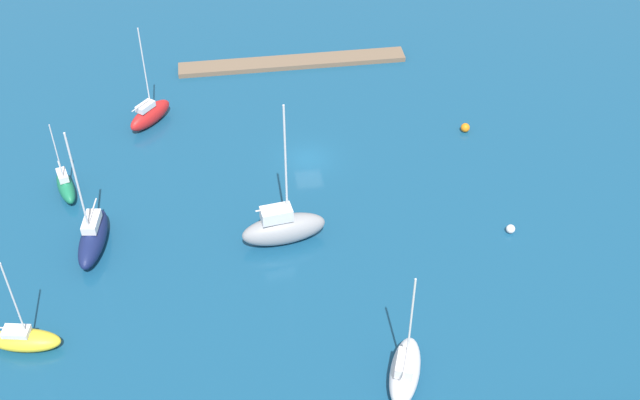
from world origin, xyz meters
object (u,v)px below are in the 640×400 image
Objects in this scene: sailboat_yellow_east_end at (25,339)px; pier_dock at (292,62)px; sailboat_gray_west_end at (283,228)px; mooring_buoy_white at (511,229)px; mooring_buoy_orange at (465,128)px; sailboat_navy_off_beacon at (93,237)px; sailboat_red_along_channel at (150,114)px; sailboat_green_near_pier at (66,186)px; sailboat_white_by_breakwater at (405,371)px.

pier_dock is at bearing 67.50° from sailboat_yellow_east_end.
sailboat_gray_west_end is 17.74× the size of mooring_buoy_white.
sailboat_yellow_east_end is 44.40m from mooring_buoy_orange.
mooring_buoy_orange is at bearing 116.17° from sailboat_navy_off_beacon.
sailboat_gray_west_end is (-19.74, -8.50, 0.66)m from sailboat_yellow_east_end.
sailboat_red_along_channel reaches higher than sailboat_yellow_east_end.
sailboat_red_along_channel is (-8.50, -26.96, 0.27)m from sailboat_yellow_east_end.
mooring_buoy_white is at bearing 57.63° from sailboat_green_near_pier.
sailboat_green_near_pier is at bearing 40.15° from pier_dock.
sailboat_red_along_channel reaches higher than sailboat_green_near_pier.
sailboat_gray_west_end reaches higher than sailboat_navy_off_beacon.
sailboat_gray_west_end is 1.76× the size of sailboat_green_near_pier.
sailboat_red_along_channel is (-4.28, -17.05, -0.05)m from sailboat_navy_off_beacon.
sailboat_gray_west_end reaches higher than pier_dock.
sailboat_gray_west_end is 16.77m from sailboat_white_by_breakwater.
sailboat_navy_off_beacon is 13.64× the size of mooring_buoy_orange.
pier_dock is 43.08m from sailboat_yellow_east_end.
sailboat_green_near_pier is at bearing -150.15° from sailboat_navy_off_beacon.
sailboat_yellow_east_end is at bearing 10.04° from mooring_buoy_white.
sailboat_gray_west_end is at bearing 34.05° from sailboat_yellow_east_end.
pier_dock is at bearing 151.29° from sailboat_navy_off_beacon.
mooring_buoy_white is 0.87× the size of mooring_buoy_orange.
sailboat_navy_off_beacon is at bearing 4.99° from sailboat_green_near_pier.
mooring_buoy_orange is (-0.15, -14.51, 0.06)m from mooring_buoy_white.
sailboat_navy_off_beacon is at bearing 53.40° from pier_dock.
pier_dock is 42.94m from sailboat_white_by_breakwater.
mooring_buoy_white is (-30.27, 20.10, -0.72)m from sailboat_red_along_channel.
sailboat_yellow_east_end is 21.50m from sailboat_gray_west_end.
mooring_buoy_white is (-38.77, -6.86, -0.45)m from sailboat_yellow_east_end.
sailboat_navy_off_beacon is 17.58m from sailboat_red_along_channel.
sailboat_yellow_east_end reaches higher than mooring_buoy_orange.
sailboat_red_along_channel is at bearing 30.95° from pier_dock.
mooring_buoy_orange is (-37.63, -4.18, -0.45)m from sailboat_green_near_pier.
pier_dock is at bearing -62.55° from mooring_buoy_white.
sailboat_yellow_east_end reaches higher than sailboat_green_near_pier.
sailboat_red_along_channel is at bearing -33.59° from mooring_buoy_white.
sailboat_red_along_channel is 38.31m from sailboat_white_by_breakwater.
sailboat_white_by_breakwater reaches higher than mooring_buoy_white.
sailboat_navy_off_beacon is 1.56× the size of sailboat_green_near_pier.
sailboat_navy_off_beacon is 27.93m from sailboat_white_by_breakwater.
mooring_buoy_white is at bearing 92.84° from sailboat_navy_off_beacon.
mooring_buoy_orange is (-15.30, 14.65, 0.18)m from pier_dock.
pier_dock is 2.46× the size of sailboat_white_by_breakwater.
sailboat_red_along_channel is (15.11, 9.06, 0.84)m from pier_dock.
sailboat_green_near_pier is at bearing 67.01° from sailboat_white_by_breakwater.
sailboat_green_near_pier is (2.93, -7.28, -0.26)m from sailboat_navy_off_beacon.
sailboat_white_by_breakwater is at bearing 93.99° from pier_dock.
mooring_buoy_orange is at bearing 26.08° from sailboat_gray_west_end.
sailboat_red_along_channel reaches higher than mooring_buoy_orange.
pier_dock is at bearing 113.19° from sailboat_green_near_pier.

